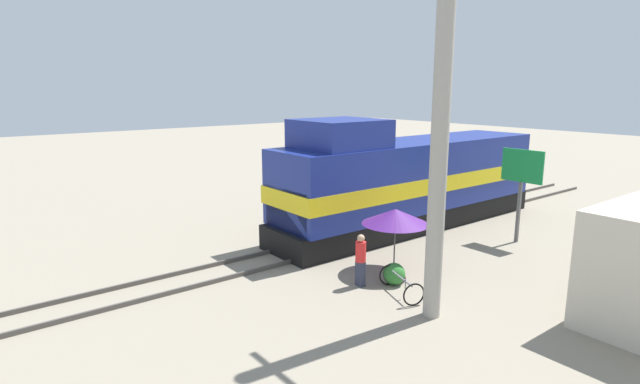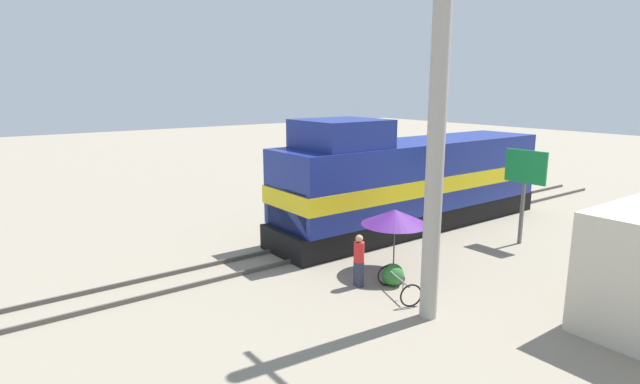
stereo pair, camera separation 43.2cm
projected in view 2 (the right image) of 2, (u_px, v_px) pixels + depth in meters
name	position (u px, v px, depth m)	size (l,w,h in m)	color
ground_plane	(343.00, 243.00, 20.62)	(120.00, 120.00, 0.00)	gray
rail_near	(332.00, 237.00, 21.17)	(0.08, 37.74, 0.15)	#4C4742
rail_far	(354.00, 246.00, 20.05)	(0.08, 37.74, 0.15)	#4C4742
locomotive	(409.00, 182.00, 22.39)	(3.21, 14.60, 5.09)	black
utility_pole	(436.00, 139.00, 13.01)	(1.80, 0.48, 9.94)	#9E998E
vendor_umbrella	(395.00, 217.00, 17.07)	(2.32, 2.32, 2.24)	#4C4C4C
billboard_sign	(525.00, 174.00, 20.01)	(1.78, 0.12, 3.87)	#595959
shrub_cluster	(393.00, 275.00, 16.21)	(0.72, 0.72, 0.72)	#2D722D
person_bystander	(359.00, 258.00, 16.00)	(0.34, 0.34, 1.73)	#2D3347
bicycle	(399.00, 285.00, 15.38)	(1.86, 1.26, 0.71)	black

